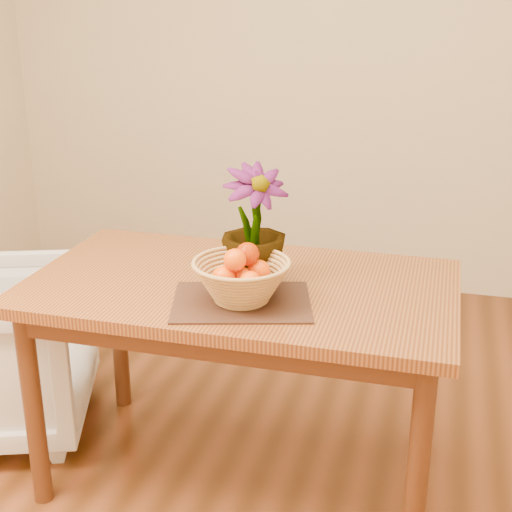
# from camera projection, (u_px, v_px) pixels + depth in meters

# --- Properties ---
(wall_back) EXTENTS (4.00, 0.02, 2.70)m
(wall_back) POSITION_uv_depth(u_px,v_px,m) (340.00, 52.00, 3.91)
(wall_back) COLOR beige
(wall_back) RESTS_ON floor
(table) EXTENTS (1.40, 0.80, 0.75)m
(table) POSITION_uv_depth(u_px,v_px,m) (241.00, 306.00, 2.37)
(table) COLOR brown
(table) RESTS_ON floor
(placemat) EXTENTS (0.49, 0.42, 0.01)m
(placemat) POSITION_uv_depth(u_px,v_px,m) (242.00, 302.00, 2.18)
(placemat) COLOR #3D2216
(placemat) RESTS_ON table
(wicker_basket) EXTENTS (0.30, 0.30, 0.12)m
(wicker_basket) POSITION_uv_depth(u_px,v_px,m) (241.00, 283.00, 2.16)
(wicker_basket) COLOR tan
(wicker_basket) RESTS_ON placemat
(orange_pile) EXTENTS (0.16, 0.15, 0.13)m
(orange_pile) POSITION_uv_depth(u_px,v_px,m) (242.00, 267.00, 2.15)
(orange_pile) COLOR #FB4704
(orange_pile) RESTS_ON wicker_basket
(potted_plant) EXTENTS (0.30, 0.30, 0.39)m
(potted_plant) POSITION_uv_depth(u_px,v_px,m) (254.00, 226.00, 2.28)
(potted_plant) COLOR #174714
(potted_plant) RESTS_ON table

